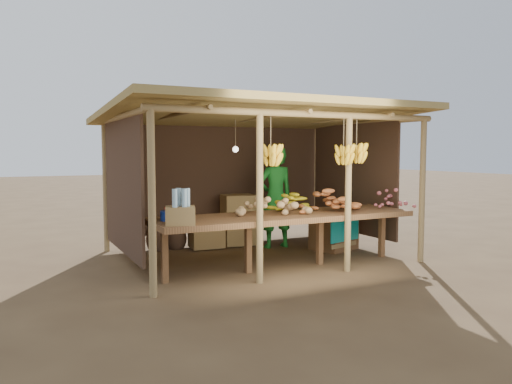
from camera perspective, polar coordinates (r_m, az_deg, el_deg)
name	(u,v)px	position (r m, az deg, el deg)	size (l,w,h in m)	color
ground	(256,256)	(8.19, 0.00, -7.34)	(60.00, 60.00, 0.00)	brown
stall_structure	(257,138)	(8.02, 0.12, 6.22)	(4.70, 3.50, 2.43)	olive
counter	(285,218)	(7.24, 3.38, -3.01)	(3.90, 1.05, 0.80)	brown
potato_heap	(269,201)	(7.19, 1.53, -1.09)	(1.01, 0.61, 0.37)	#A58255
sweet_potato_heap	(327,200)	(7.58, 8.13, -0.87)	(1.02, 0.61, 0.36)	#A8592B
onion_heap	(390,197)	(8.27, 15.12, -0.55)	(0.68, 0.41, 0.35)	#CA626B
banana_pile	(295,199)	(7.72, 4.46, -0.77)	(0.64, 0.38, 0.35)	yellow
tomato_basin	(174,214)	(6.65, -9.39, -2.55)	(0.35, 0.35, 0.19)	navy
bottle_box	(180,211)	(6.22, -8.66, -2.14)	(0.43, 0.38, 0.45)	olive
vendor	(275,197)	(8.81, 2.24, -0.59)	(0.65, 0.43, 1.79)	#1A7624
tarp_crate	(334,228)	(8.80, 8.88, -4.11)	(0.91, 0.84, 0.90)	brown
carton_stack	(228,224)	(8.95, -3.23, -3.73)	(1.22, 0.49, 0.90)	olive
burlap_sacks	(167,237)	(8.84, -10.19, -5.07)	(0.71, 0.37, 0.51)	#432D1F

